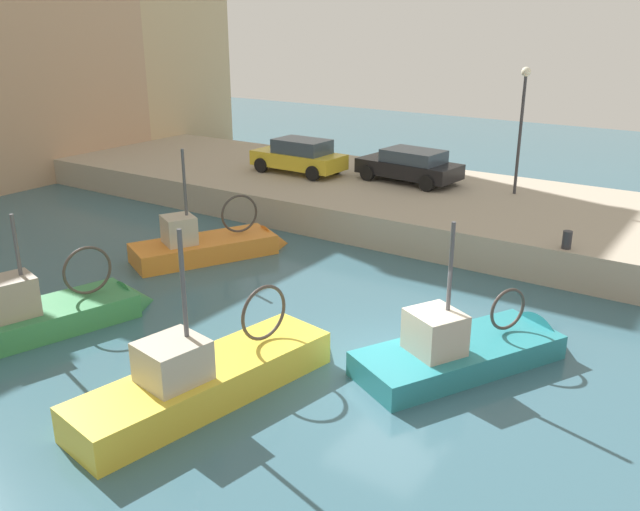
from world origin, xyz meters
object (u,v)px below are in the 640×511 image
fishing_boat_green (57,322)px  fishing_boat_yellow (217,388)px  quay_streetlamp (522,110)px  fishing_boat_teal (472,358)px  fishing_boat_orange (215,253)px  mooring_bollard_north (567,240)px  parked_car_yellow (299,156)px  parked_car_black (410,165)px

fishing_boat_green → fishing_boat_yellow: (-0.13, -5.81, -0.02)m
fishing_boat_yellow → quay_streetlamp: 16.87m
fishing_boat_teal → fishing_boat_yellow: size_ratio=0.85×
fishing_boat_orange → mooring_bollard_north: size_ratio=10.43×
fishing_boat_green → mooring_bollard_north: bearing=-44.5°
parked_car_yellow → quay_streetlamp: bearing=-79.3°
fishing_boat_teal → fishing_boat_orange: (2.24, 10.26, -0.00)m
fishing_boat_yellow → mooring_bollard_north: (10.63, -4.51, 1.36)m
fishing_boat_teal → fishing_boat_yellow: bearing=137.3°
fishing_boat_orange → fishing_boat_green: (-6.55, -0.36, 0.03)m
fishing_boat_teal → parked_car_black: 13.64m
quay_streetlamp → parked_car_yellow: bearing=100.7°
fishing_boat_yellow → parked_car_yellow: size_ratio=1.66×
quay_streetlamp → fishing_boat_green: bearing=157.2°
fishing_boat_green → quay_streetlamp: (16.14, -6.79, 4.31)m
fishing_boat_yellow → fishing_boat_green: bearing=88.7°
fishing_boat_orange → quay_streetlamp: bearing=-36.7°
parked_car_yellow → quay_streetlamp: quay_streetlamp is taller
fishing_boat_green → parked_car_black: size_ratio=1.29×
parked_car_black → quay_streetlamp: (0.54, -4.33, 2.54)m
fishing_boat_yellow → mooring_bollard_north: fishing_boat_yellow is taller
fishing_boat_teal → parked_car_yellow: fishing_boat_teal is taller
parked_car_black → fishing_boat_teal: bearing=-146.6°
parked_car_yellow → mooring_bollard_north: size_ratio=7.70×
fishing_boat_teal → fishing_boat_yellow: 6.04m
parked_car_black → fishing_boat_green: bearing=171.0°
fishing_boat_green → parked_car_black: fishing_boat_green is taller
parked_car_black → fishing_boat_orange: bearing=162.7°
parked_car_black → quay_streetlamp: size_ratio=0.92×
fishing_boat_green → fishing_boat_yellow: fishing_boat_yellow is taller
parked_car_yellow → quay_streetlamp: size_ratio=0.88×
fishing_boat_teal → parked_car_yellow: size_ratio=1.42×
fishing_boat_yellow → fishing_boat_orange: bearing=42.7°
fishing_boat_yellow → quay_streetlamp: quay_streetlamp is taller
fishing_boat_teal → fishing_boat_green: size_ratio=1.04×
parked_car_black → quay_streetlamp: quay_streetlamp is taller
fishing_boat_yellow → mooring_bollard_north: 11.62m
fishing_boat_teal → fishing_boat_orange: bearing=77.7°
fishing_boat_orange → parked_car_yellow: 8.32m
fishing_boat_teal → fishing_boat_yellow: (-4.45, 4.10, 0.00)m
fishing_boat_orange → parked_car_black: bearing=-17.3°
parked_car_black → quay_streetlamp: 5.05m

